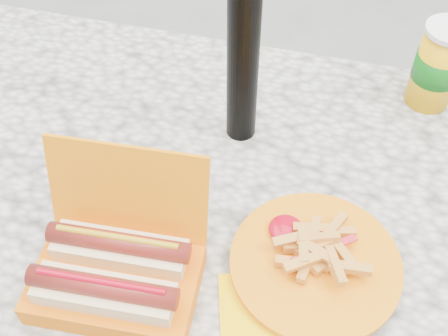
# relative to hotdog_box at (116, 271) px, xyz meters

# --- Properties ---
(picnic_table) EXTENTS (1.20, 0.80, 0.75)m
(picnic_table) POSITION_rel_hotdog_box_xyz_m (0.09, 0.17, -0.15)
(picnic_table) COLOR beige
(picnic_table) RESTS_ON ground
(hotdog_box) EXTENTS (0.23, 0.20, 0.18)m
(hotdog_box) POSITION_rel_hotdog_box_xyz_m (0.00, 0.00, 0.00)
(hotdog_box) COLOR orange
(hotdog_box) RESTS_ON picnic_table
(fries_plate) EXTENTS (0.25, 0.35, 0.05)m
(fries_plate) POSITION_rel_hotdog_box_xyz_m (0.26, 0.09, -0.03)
(fries_plate) COLOR #F9CB00
(fries_plate) RESTS_ON picnic_table
(soda_cup) EXTENTS (0.08, 0.08, 0.16)m
(soda_cup) POSITION_rel_hotdog_box_xyz_m (0.40, 0.49, 0.04)
(soda_cup) COLOR #FFB60A
(soda_cup) RESTS_ON picnic_table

